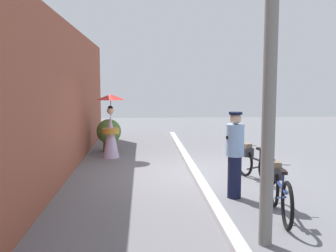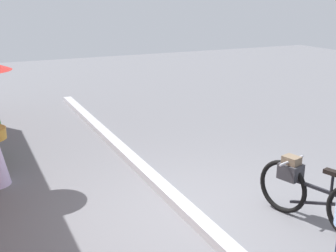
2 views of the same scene
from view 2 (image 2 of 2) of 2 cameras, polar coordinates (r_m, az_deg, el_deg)
The scene contains 3 objects.
ground_plane at distance 5.63m, azimuth 3.04°, elevation -11.98°, with size 30.00×30.00×0.00m, color slate.
sidewalk_curb at distance 5.60m, azimuth 3.05°, elevation -11.44°, with size 14.00×0.20×0.12m, color #B2B2B7.
bicycle_near_officer at distance 5.60m, azimuth 18.27°, elevation -8.27°, with size 1.63×0.59×0.79m.
Camera 2 is at (-4.34, 2.36, 2.71)m, focal length 46.51 mm.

